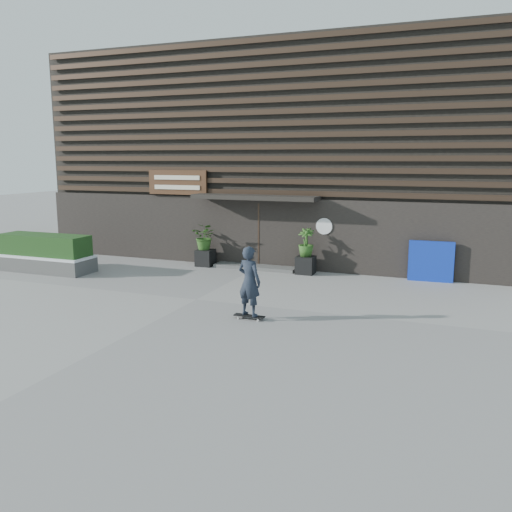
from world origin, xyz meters
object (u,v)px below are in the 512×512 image
at_px(planter_pot_left, 205,258).
at_px(skateboarder, 249,282).
at_px(planter_pot_right, 306,265).
at_px(blue_tarp, 431,261).
at_px(raised_bed, 46,264).

height_order(planter_pot_left, skateboarder, skateboarder).
relative_size(planter_pot_left, planter_pot_right, 1.00).
height_order(planter_pot_left, blue_tarp, blue_tarp).
bearing_deg(skateboarder, planter_pot_right, 91.78).
xyz_separation_m(planter_pot_right, skateboarder, (0.17, -5.60, 0.65)).
bearing_deg(skateboarder, planter_pot_left, 125.38).
distance_m(planter_pot_left, skateboarder, 6.89).
height_order(raised_bed, skateboarder, skateboarder).
relative_size(planter_pot_left, raised_bed, 0.17).
distance_m(raised_bed, blue_tarp, 13.04).
distance_m(planter_pot_left, raised_bed, 5.58).
relative_size(planter_pot_left, skateboarder, 0.33).
bearing_deg(planter_pot_right, blue_tarp, 4.25).
xyz_separation_m(planter_pot_left, skateboarder, (3.97, -5.60, 0.65)).
height_order(planter_pot_right, raised_bed, planter_pot_right).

